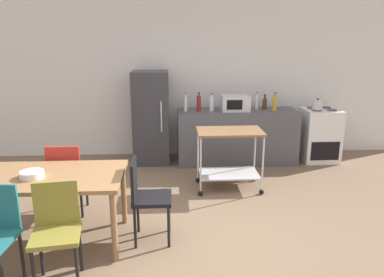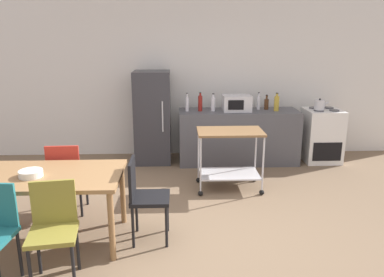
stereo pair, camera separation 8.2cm
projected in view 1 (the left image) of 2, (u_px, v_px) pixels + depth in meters
name	position (u px, v px, depth m)	size (l,w,h in m)	color
ground_plane	(193.00, 240.00, 4.05)	(12.00, 12.00, 0.00)	brown
back_wall	(182.00, 74.00, 6.76)	(8.40, 0.12, 2.90)	silver
kitchen_counter	(237.00, 136.00, 6.49)	(2.00, 0.64, 0.90)	#4C4C51
dining_table	(49.00, 182.00, 3.85)	(1.50, 0.90, 0.75)	olive
chair_red	(67.00, 174.00, 4.52)	(0.41, 0.41, 0.89)	#B72D23
chair_black	(146.00, 194.00, 3.94)	(0.40, 0.40, 0.89)	black
chair_olive	(56.00, 227.00, 3.26)	(0.45, 0.45, 0.89)	olive
stove_oven	(319.00, 135.00, 6.59)	(0.60, 0.61, 0.92)	white
refrigerator	(151.00, 118.00, 6.42)	(0.60, 0.63, 1.55)	#333338
kitchen_cart	(229.00, 150.00, 5.30)	(0.91, 0.57, 0.85)	brown
bottle_soda	(186.00, 104.00, 6.28)	(0.06, 0.06, 0.30)	silver
bottle_soy_sauce	(199.00, 103.00, 6.29)	(0.07, 0.07, 0.31)	maroon
bottle_sparkling_water	(212.00, 104.00, 6.29)	(0.07, 0.07, 0.29)	silver
microwave	(235.00, 103.00, 6.31)	(0.46, 0.35, 0.26)	silver
bottle_hot_sauce	(257.00, 102.00, 6.45)	(0.06, 0.06, 0.29)	silver
bottle_vinegar	(265.00, 103.00, 6.46)	(0.07, 0.07, 0.25)	#4C2D19
bottle_olive_oil	(275.00, 103.00, 6.33)	(0.08, 0.08, 0.30)	gold
fruit_bowl	(32.00, 174.00, 3.75)	(0.23, 0.23, 0.07)	white
kettle	(317.00, 105.00, 6.35)	(0.24, 0.17, 0.19)	silver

